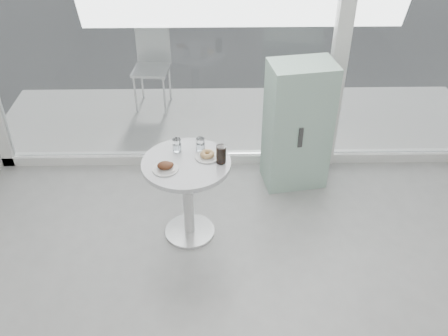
{
  "coord_description": "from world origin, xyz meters",
  "views": [
    {
      "loc": [
        -0.25,
        -1.35,
        3.07
      ],
      "look_at": [
        -0.2,
        1.7,
        0.85
      ],
      "focal_mm": 40.0,
      "sensor_mm": 36.0,
      "label": 1
    }
  ],
  "objects_px": {
    "main_table": "(187,183)",
    "mint_cabinet": "(297,126)",
    "plate_fritter": "(166,167)",
    "water_tumbler_a": "(177,146)",
    "cola_glass": "(221,155)",
    "plate_donut": "(207,155)",
    "water_tumbler_b": "(200,145)",
    "patio_chair": "(152,62)"
  },
  "relations": [
    {
      "from": "main_table",
      "to": "plate_fritter",
      "type": "distance_m",
      "value": 0.31
    },
    {
      "from": "plate_fritter",
      "to": "plate_donut",
      "type": "relative_size",
      "value": 1.03
    },
    {
      "from": "plate_donut",
      "to": "cola_glass",
      "type": "bearing_deg",
      "value": -32.76
    },
    {
      "from": "water_tumbler_b",
      "to": "main_table",
      "type": "bearing_deg",
      "value": -124.93
    },
    {
      "from": "plate_fritter",
      "to": "cola_glass",
      "type": "distance_m",
      "value": 0.45
    },
    {
      "from": "main_table",
      "to": "mint_cabinet",
      "type": "distance_m",
      "value": 1.27
    },
    {
      "from": "mint_cabinet",
      "to": "plate_fritter",
      "type": "bearing_deg",
      "value": -152.84
    },
    {
      "from": "mint_cabinet",
      "to": "water_tumbler_b",
      "type": "bearing_deg",
      "value": -155.65
    },
    {
      "from": "plate_donut",
      "to": "water_tumbler_a",
      "type": "relative_size",
      "value": 1.74
    },
    {
      "from": "patio_chair",
      "to": "cola_glass",
      "type": "relative_size",
      "value": 6.28
    },
    {
      "from": "plate_donut",
      "to": "water_tumbler_b",
      "type": "height_order",
      "value": "water_tumbler_b"
    },
    {
      "from": "plate_fritter",
      "to": "cola_glass",
      "type": "height_order",
      "value": "cola_glass"
    },
    {
      "from": "plate_fritter",
      "to": "plate_donut",
      "type": "bearing_deg",
      "value": 26.81
    },
    {
      "from": "plate_fritter",
      "to": "water_tumbler_a",
      "type": "bearing_deg",
      "value": 74.27
    },
    {
      "from": "main_table",
      "to": "water_tumbler_a",
      "type": "distance_m",
      "value": 0.32
    },
    {
      "from": "plate_fritter",
      "to": "plate_donut",
      "type": "xyz_separation_m",
      "value": [
        0.32,
        0.16,
        -0.01
      ]
    },
    {
      "from": "plate_donut",
      "to": "water_tumbler_b",
      "type": "relative_size",
      "value": 1.72
    },
    {
      "from": "mint_cabinet",
      "to": "plate_donut",
      "type": "height_order",
      "value": "mint_cabinet"
    },
    {
      "from": "plate_fritter",
      "to": "patio_chair",
      "type": "bearing_deg",
      "value": 98.52
    },
    {
      "from": "plate_fritter",
      "to": "plate_donut",
      "type": "distance_m",
      "value": 0.36
    },
    {
      "from": "plate_donut",
      "to": "water_tumbler_a",
      "type": "bearing_deg",
      "value": 158.96
    },
    {
      "from": "main_table",
      "to": "mint_cabinet",
      "type": "bearing_deg",
      "value": 37.08
    },
    {
      "from": "main_table",
      "to": "cola_glass",
      "type": "bearing_deg",
      "value": -2.19
    },
    {
      "from": "plate_fritter",
      "to": "water_tumbler_b",
      "type": "height_order",
      "value": "water_tumbler_b"
    },
    {
      "from": "plate_donut",
      "to": "cola_glass",
      "type": "relative_size",
      "value": 1.3
    },
    {
      "from": "mint_cabinet",
      "to": "plate_donut",
      "type": "xyz_separation_m",
      "value": [
        -0.84,
        -0.7,
        0.16
      ]
    },
    {
      "from": "mint_cabinet",
      "to": "water_tumbler_a",
      "type": "distance_m",
      "value": 1.26
    },
    {
      "from": "mint_cabinet",
      "to": "plate_fritter",
      "type": "height_order",
      "value": "mint_cabinet"
    },
    {
      "from": "main_table",
      "to": "mint_cabinet",
      "type": "relative_size",
      "value": 0.61
    },
    {
      "from": "main_table",
      "to": "water_tumbler_a",
      "type": "height_order",
      "value": "water_tumbler_a"
    },
    {
      "from": "plate_donut",
      "to": "mint_cabinet",
      "type": "bearing_deg",
      "value": 39.89
    },
    {
      "from": "main_table",
      "to": "patio_chair",
      "type": "distance_m",
      "value": 2.39
    },
    {
      "from": "water_tumbler_a",
      "to": "plate_fritter",
      "type": "bearing_deg",
      "value": -105.73
    },
    {
      "from": "plate_donut",
      "to": "main_table",
      "type": "bearing_deg",
      "value": -160.28
    },
    {
      "from": "mint_cabinet",
      "to": "cola_glass",
      "type": "distance_m",
      "value": 1.08
    },
    {
      "from": "plate_fritter",
      "to": "water_tumbler_a",
      "type": "relative_size",
      "value": 1.8
    },
    {
      "from": "plate_donut",
      "to": "water_tumbler_b",
      "type": "xyz_separation_m",
      "value": [
        -0.06,
        0.1,
        0.03
      ]
    },
    {
      "from": "plate_donut",
      "to": "water_tumbler_a",
      "type": "distance_m",
      "value": 0.27
    },
    {
      "from": "water_tumbler_a",
      "to": "cola_glass",
      "type": "xyz_separation_m",
      "value": [
        0.36,
        -0.17,
        0.02
      ]
    },
    {
      "from": "main_table",
      "to": "plate_donut",
      "type": "relative_size",
      "value": 3.86
    },
    {
      "from": "patio_chair",
      "to": "cola_glass",
      "type": "xyz_separation_m",
      "value": [
        0.8,
        -2.34,
        0.25
      ]
    },
    {
      "from": "main_table",
      "to": "cola_glass",
      "type": "height_order",
      "value": "cola_glass"
    }
  ]
}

